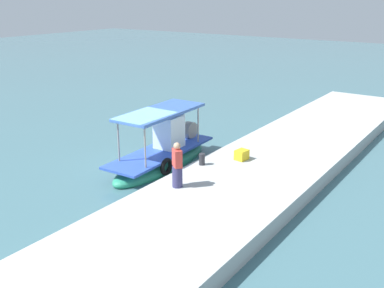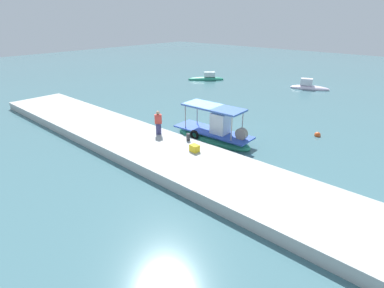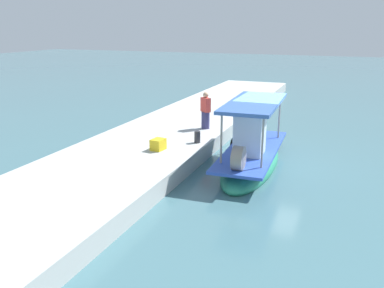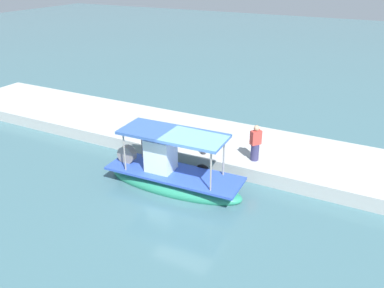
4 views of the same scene
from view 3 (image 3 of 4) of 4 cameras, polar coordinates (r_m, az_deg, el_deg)
name	(u,v)px [view 3 (image 3 of 4)]	position (r m, az deg, el deg)	size (l,w,h in m)	color
ground_plane	(270,160)	(16.30, 10.88, -2.25)	(120.00, 120.00, 0.00)	#426C75
dock_quay	(161,140)	(17.64, -4.32, 0.51)	(36.00, 4.84, 0.63)	#B5B8B6
main_fishing_boat	(251,155)	(15.20, 8.34, -1.60)	(6.12, 2.08, 2.84)	#2A916D
fisherman_near_bollard	(206,112)	(18.20, 1.92, 4.50)	(0.51, 0.53, 1.65)	navy
mooring_bollard	(197,137)	(16.05, 0.75, 1.00)	(0.24, 0.24, 0.47)	#2D2D33
cargo_crate	(158,144)	(15.19, -4.78, -0.06)	(0.53, 0.42, 0.42)	gold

